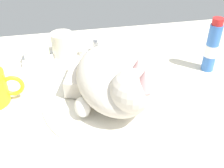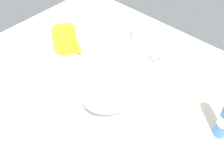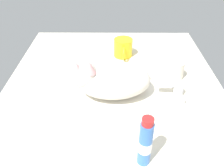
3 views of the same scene
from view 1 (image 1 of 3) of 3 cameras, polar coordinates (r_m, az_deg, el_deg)
name	(u,v)px [view 1 (image 1 of 3)]	position (r cm, az deg, el deg)	size (l,w,h in cm)	color
ground_plane	(114,103)	(69.59, 0.42, -3.96)	(110.00, 82.50, 3.00)	silver
sink_basin	(114,97)	(68.40, 0.42, -2.74)	(34.97, 34.97, 0.78)	white
faucet	(100,47)	(85.52, -2.58, 7.62)	(12.38, 10.10, 6.24)	silver
cat	(115,79)	(63.52, 0.65, 0.95)	(21.24, 27.88, 14.55)	beige
rinse_cup	(63,44)	(86.22, -10.13, 8.02)	(6.60, 6.60, 7.28)	silver
soap_dish	(38,59)	(86.32, -14.91, 5.05)	(9.00, 6.40, 1.20)	white
soap_bar	(37,53)	(85.40, -15.10, 6.17)	(6.50, 4.59, 2.66)	silver
toothpaste_bottle	(212,47)	(80.64, 19.86, 7.20)	(3.50, 3.50, 15.40)	#3870C6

